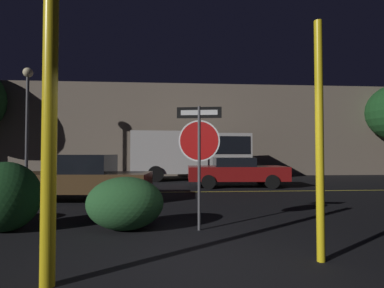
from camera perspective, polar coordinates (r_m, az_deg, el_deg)
The scene contains 12 objects.
ground_plane at distance 4.19m, azimuth 0.81°, elevation -22.85°, with size 260.00×260.00×0.00m, color black.
road_center_stripe at distance 11.74m, azimuth -2.54°, elevation -9.11°, with size 41.16×0.12×0.01m, color gold.
stop_sign at distance 5.90m, azimuth 1.37°, elevation 0.39°, with size 0.88×0.17×2.43m.
yellow_pole_left at distance 3.80m, azimuth -25.53°, elevation 1.78°, with size 0.17×0.17×3.46m, color yellow.
yellow_pole_right at distance 4.58m, azimuth 23.12°, elevation 0.78°, with size 0.11×0.11×3.39m, color yellow.
hedge_bush_1 at distance 6.87m, azimuth -32.08°, elevation -8.48°, with size 1.34×1.06×1.34m, color #19421E.
hedge_bush_2 at distance 6.15m, azimuth -12.62°, elevation -10.95°, with size 1.51×1.15×1.04m, color #285B2D.
passing_car_2 at distance 10.25m, azimuth -20.49°, elevation -6.06°, with size 4.64×2.21×1.46m.
passing_car_3 at distance 13.70m, azimuth 8.38°, elevation -5.19°, with size 4.51×2.17×1.31m.
delivery_truck at distance 17.07m, azimuth 0.35°, elevation -1.57°, with size 6.72×2.70×2.70m.
street_lamp at distance 18.44m, azimuth -28.85°, elevation 7.16°, with size 0.52×0.52×6.11m.
building_backdrop at distance 22.48m, azimuth 2.25°, elevation 2.27°, with size 33.18×4.96×6.18m, color #7A6B5B.
Camera 1 is at (-0.34, -3.89, 1.51)m, focal length 28.00 mm.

